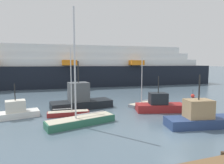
# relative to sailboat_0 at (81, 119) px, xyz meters

# --- Properties ---
(ground_plane) EXTENTS (600.00, 600.00, 0.00)m
(ground_plane) POSITION_rel_sailboat_0_xyz_m (7.40, -5.86, -0.57)
(ground_plane) COLOR slate
(sailboat_0) EXTENTS (7.50, 3.65, 11.93)m
(sailboat_0) POSITION_rel_sailboat_0_xyz_m (0.00, 0.00, 0.00)
(sailboat_0) COLOR #2D6B51
(sailboat_0) RESTS_ON ground_plane
(sailboat_1) EXTENTS (5.05, 1.51, 8.25)m
(sailboat_1) POSITION_rel_sailboat_0_xyz_m (-0.92, 3.87, -0.16)
(sailboat_1) COLOR maroon
(sailboat_1) RESTS_ON ground_plane
(sailboat_3) EXTENTS (5.22, 2.95, 7.22)m
(sailboat_3) POSITION_rel_sailboat_0_xyz_m (10.30, 5.78, -0.22)
(sailboat_3) COLOR gray
(sailboat_3) RESTS_ON ground_plane
(fishing_boat_0) EXTENTS (6.69, 3.82, 4.71)m
(fishing_boat_0) POSITION_rel_sailboat_0_xyz_m (10.82, 2.15, 0.30)
(fishing_boat_0) COLOR maroon
(fishing_boat_0) RESTS_ON ground_plane
(fishing_boat_1) EXTENTS (8.82, 3.95, 6.70)m
(fishing_boat_1) POSITION_rel_sailboat_0_xyz_m (1.08, 7.23, 0.66)
(fishing_boat_1) COLOR black
(fishing_boat_1) RESTS_ON ground_plane
(fishing_boat_2) EXTENTS (7.45, 3.56, 5.28)m
(fishing_boat_2) POSITION_rel_sailboat_0_xyz_m (11.38, -4.40, 0.39)
(fishing_boat_2) COLOR navy
(fishing_boat_2) RESTS_ON ground_plane
(fishing_boat_3) EXTENTS (5.95, 3.11, 4.05)m
(fishing_boat_3) POSITION_rel_sailboat_0_xyz_m (-7.10, 4.94, 0.15)
(fishing_boat_3) COLOR white
(fishing_boat_3) RESTS_ON ground_plane
(channel_buoy_1) EXTENTS (0.70, 0.70, 1.57)m
(channel_buoy_1) POSITION_rel_sailboat_0_xyz_m (22.18, 8.88, -0.22)
(channel_buoy_1) COLOR red
(channel_buoy_1) RESTS_ON ground_plane
(cruise_ship) EXTENTS (102.60, 20.41, 16.21)m
(cruise_ship) POSITION_rel_sailboat_0_xyz_m (-6.89, 36.72, 4.55)
(cruise_ship) COLOR black
(cruise_ship) RESTS_ON ground_plane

